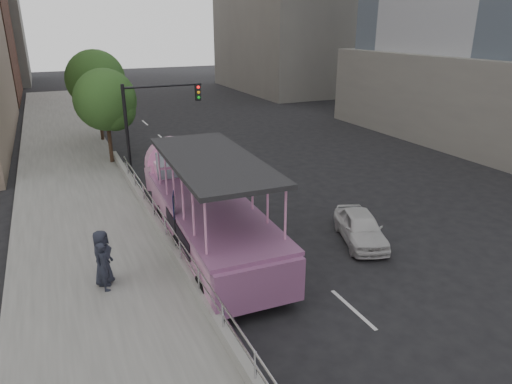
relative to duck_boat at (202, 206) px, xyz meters
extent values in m
plane|color=black|center=(1.56, -4.39, -1.39)|extent=(160.00, 160.00, 0.00)
cube|color=#9F9F99|center=(-4.19, 5.61, -1.24)|extent=(5.50, 80.00, 0.30)
cube|color=#9F9F9A|center=(-1.56, -2.39, -0.91)|extent=(0.24, 30.00, 0.36)
cylinder|color=silver|center=(-1.56, -8.39, -0.38)|extent=(0.07, 0.07, 0.70)
cylinder|color=silver|center=(-1.56, -6.39, -0.38)|extent=(0.07, 0.07, 0.70)
cylinder|color=silver|center=(-1.56, -4.39, -0.38)|extent=(0.07, 0.07, 0.70)
cylinder|color=silver|center=(-1.56, -2.39, -0.38)|extent=(0.07, 0.07, 0.70)
cylinder|color=silver|center=(-1.56, -0.39, -0.38)|extent=(0.07, 0.07, 0.70)
cylinder|color=silver|center=(-1.56, 1.61, -0.38)|extent=(0.07, 0.07, 0.70)
cylinder|color=silver|center=(-1.56, 3.61, -0.38)|extent=(0.07, 0.07, 0.70)
cylinder|color=silver|center=(-1.56, 5.61, -0.38)|extent=(0.07, 0.07, 0.70)
cylinder|color=silver|center=(-1.56, 7.61, -0.38)|extent=(0.07, 0.07, 0.70)
cylinder|color=silver|center=(-1.56, -2.39, -0.38)|extent=(0.06, 22.00, 0.06)
cylinder|color=silver|center=(-1.56, -2.39, -0.05)|extent=(0.06, 22.00, 0.06)
cylinder|color=black|center=(-1.35, -4.28, -0.90)|extent=(0.42, 0.99, 0.98)
cylinder|color=black|center=(1.03, -4.37, -0.90)|extent=(0.42, 0.99, 0.98)
cylinder|color=black|center=(-1.24, -1.25, -0.90)|extent=(0.42, 0.99, 0.98)
cylinder|color=black|center=(1.14, -1.33, -0.90)|extent=(0.42, 0.99, 0.98)
cylinder|color=black|center=(-1.13, 1.79, -0.90)|extent=(0.42, 0.99, 0.98)
cylinder|color=black|center=(1.26, 1.70, -0.90)|extent=(0.42, 0.99, 0.98)
cube|color=#EC95C9|center=(-0.04, -1.07, -0.28)|extent=(3.04, 8.98, 1.36)
cube|color=#EC95C9|center=(0.15, 4.13, -0.01)|extent=(2.74, 2.40, 1.69)
cylinder|color=#EC95C9|center=(0.19, 5.05, 0.32)|extent=(2.57, 0.85, 2.55)
cube|color=#8A507E|center=(-0.21, -5.68, -0.28)|extent=(2.72, 0.48, 1.36)
cube|color=#8A507E|center=(-0.04, -1.07, 0.46)|extent=(3.18, 9.31, 0.13)
cube|color=black|center=(-0.06, -1.51, 2.28)|extent=(3.13, 7.26, 0.15)
cube|color=gray|center=(0.08, 2.23, 1.12)|extent=(2.50, 0.31, 1.14)
cube|color=#EC95C9|center=(0.10, 2.72, 0.80)|extent=(2.42, 1.17, 0.54)
imported|color=silver|center=(5.50, -2.74, -0.78)|extent=(2.56, 3.85, 1.22)
imported|color=#242835|center=(-4.01, -2.65, -0.30)|extent=(0.40, 0.59, 1.58)
imported|color=#242835|center=(-4.00, -2.28, -0.19)|extent=(0.92, 1.05, 1.80)
cylinder|color=black|center=(-1.44, -1.39, -0.19)|extent=(0.08, 0.08, 2.39)
cube|color=#0B1952|center=(-1.44, -1.39, 0.81)|extent=(0.20, 0.57, 0.86)
cube|color=silver|center=(-1.41, -1.39, 0.81)|extent=(0.13, 0.37, 0.53)
cylinder|color=black|center=(-1.34, 8.11, 1.21)|extent=(0.18, 0.18, 5.20)
cylinder|color=black|center=(0.66, 8.11, 3.61)|extent=(4.20, 0.12, 0.12)
cube|color=black|center=(2.56, 8.11, 3.16)|extent=(0.28, 0.22, 0.85)
sphere|color=red|center=(2.56, 7.98, 3.46)|extent=(0.16, 0.16, 0.16)
cylinder|color=#362318|center=(-1.84, 11.61, 0.15)|extent=(0.22, 0.22, 3.08)
sphere|color=#2B5120|center=(-1.84, 11.61, 2.57)|extent=(3.52, 3.52, 3.52)
sphere|color=#2B5120|center=(-1.44, 11.31, 2.02)|extent=(2.42, 2.42, 2.42)
cylinder|color=#362318|center=(-1.64, 17.61, 0.34)|extent=(0.22, 0.22, 3.47)
sphere|color=#2B5120|center=(-1.64, 17.61, 3.07)|extent=(3.97, 3.97, 3.97)
sphere|color=#2B5120|center=(-1.24, 17.31, 2.45)|extent=(2.73, 2.73, 2.73)
camera|label=1|loc=(-4.88, -15.70, 6.63)|focal=32.00mm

